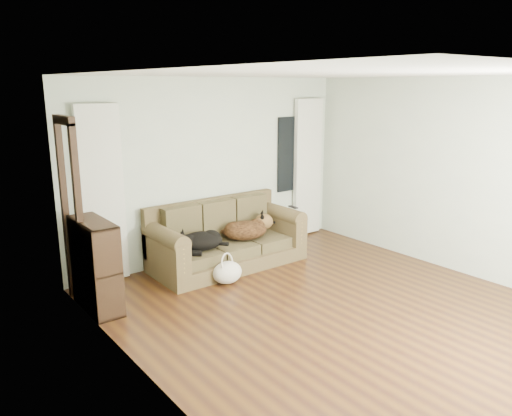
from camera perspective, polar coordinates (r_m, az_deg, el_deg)
floor at (r=5.82m, az=9.10°, el=-11.61°), size 5.00×5.00×0.00m
ceiling at (r=5.27m, az=10.22°, el=14.88°), size 5.00×5.00×0.00m
wall_back at (r=7.29m, az=-4.89°, el=4.46°), size 4.50×0.04×2.60m
wall_left at (r=4.09m, az=-12.47°, el=-3.36°), size 0.04×5.00×2.60m
wall_right at (r=7.19m, az=22.00°, el=3.35°), size 0.04×5.00×2.60m
curtain_left at (r=6.51m, az=-17.16°, el=1.39°), size 0.55×0.08×2.25m
curtain_right at (r=8.36m, az=5.91°, el=4.60°), size 0.55×0.08×2.25m
window_pane at (r=8.12m, az=3.90°, el=6.16°), size 0.50×0.03×1.20m
door_casing at (r=6.03m, az=-20.28°, el=-0.79°), size 0.07×0.60×2.10m
sofa at (r=7.00m, az=-3.23°, el=-3.07°), size 2.15×0.93×0.88m
dog_black_lab at (r=6.67m, az=-6.56°, el=-3.75°), size 0.69×0.57×0.25m
dog_shepherd at (r=7.12m, az=-1.03°, el=-2.43°), size 0.79×0.67×0.29m
tv_remote at (r=7.40m, az=4.27°, el=0.11°), size 0.07×0.19×0.02m
tote_bag at (r=6.46m, az=-3.30°, el=-7.26°), size 0.43×0.34×0.29m
bookshelf at (r=5.93m, az=-17.85°, el=-6.42°), size 0.38×0.85×1.04m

